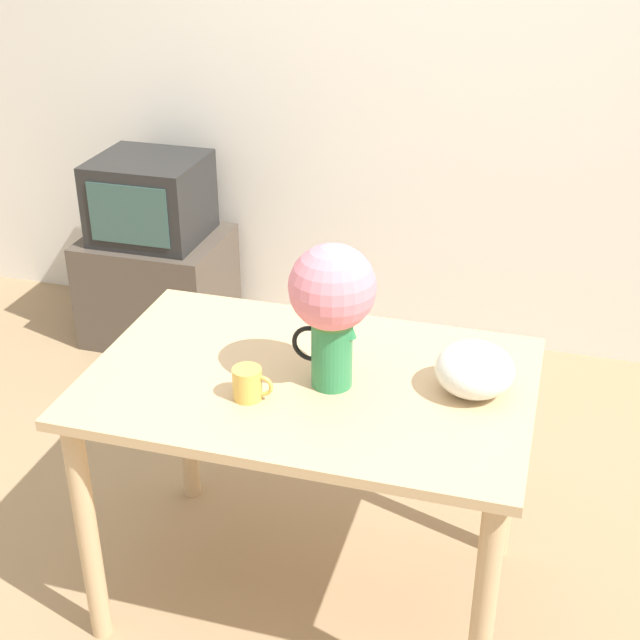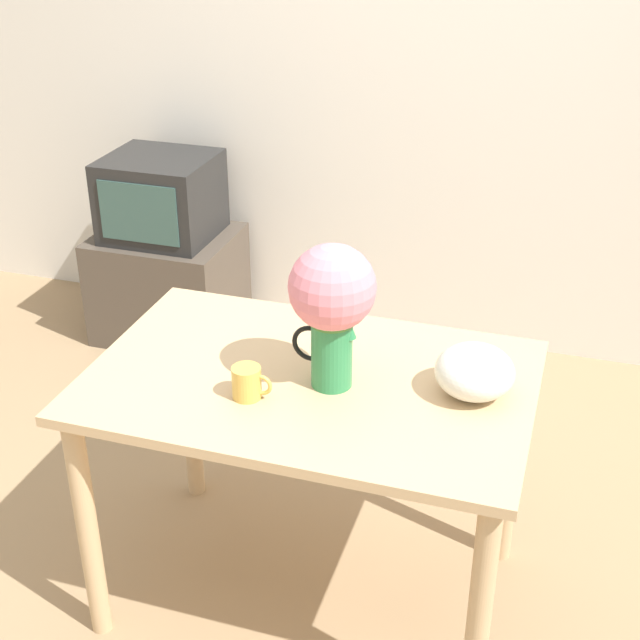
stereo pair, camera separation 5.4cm
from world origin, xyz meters
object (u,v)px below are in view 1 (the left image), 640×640
Objects in this scene: flower_vase at (332,299)px; tv_set at (150,198)px; white_bowl at (475,369)px; coffee_mug at (248,384)px.

flower_vase is 0.86× the size of tv_set.
white_bowl is (0.37, 0.06, -0.18)m from flower_vase.
flower_vase is 1.93× the size of white_bowl.
tv_set is (-1.60, 1.36, -0.17)m from white_bowl.
flower_vase is 0.42m from white_bowl.
coffee_mug is 0.23× the size of tv_set.
flower_vase is 0.31m from coffee_mug.
flower_vase is at bearing 34.53° from coffee_mug.
flower_vase is at bearing -49.16° from tv_set.
white_bowl is 0.45× the size of tv_set.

